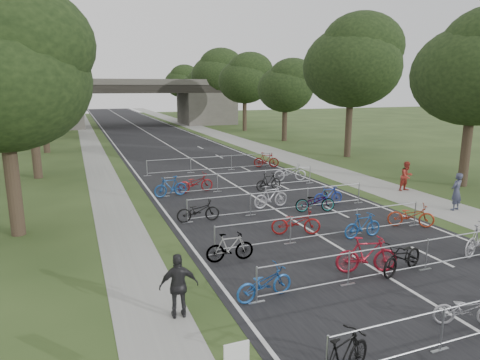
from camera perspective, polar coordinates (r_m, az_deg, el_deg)
The scene contains 46 objects.
road at distance 54.05m, azimuth -11.53°, elevation 5.77°, with size 11.00×140.00×0.01m, color black.
sidewalk_right at distance 55.94m, azimuth -3.40°, elevation 6.22°, with size 3.00×140.00×0.01m, color gray.
sidewalk_left at distance 53.30m, azimuth -19.53°, elevation 5.23°, with size 2.00×140.00×0.01m, color gray.
lane_markings at distance 54.05m, azimuth -11.53°, elevation 5.77°, with size 0.12×140.00×0.00m, color silver.
overpass_bridge at distance 68.59m, azimuth -13.86°, elevation 9.98°, with size 31.00×8.00×7.05m.
tree_left_0 at distance 19.02m, azimuth -29.06°, elevation 12.36°, with size 6.72×6.72×10.25m.
tree_right_0 at distance 29.12m, azimuth 29.09°, elevation 12.70°, with size 7.17×7.17×10.93m.
tree_left_1 at distance 30.99m, azimuth -26.36°, elevation 13.56°, with size 7.56×7.56×11.53m.
tree_right_1 at distance 38.05m, azimuth 14.91°, elevation 14.86°, with size 8.18×8.18×12.47m.
tree_left_2 at distance 42.99m, azimuth -25.15°, elevation 14.08°, with size 8.40×8.40×12.81m.
tree_right_2 at distance 48.26m, azimuth 6.22°, elevation 12.26°, with size 6.16×6.16×9.39m.
tree_left_3 at distance 54.92m, azimuth -24.24°, elevation 11.84°, with size 6.72×6.72×10.25m.
tree_right_3 at distance 59.18m, azimuth 0.76°, elevation 13.28°, with size 7.17×7.17×10.93m.
tree_left_4 at distance 66.92m, azimuth -23.85°, elevation 12.48°, with size 7.56×7.56×11.53m.
tree_right_4 at distance 70.47m, azimuth -3.00°, elevation 13.92°, with size 8.18×8.18×12.47m.
tree_left_5 at distance 78.93m, azimuth -23.57°, elevation 12.93°, with size 8.40×8.40×12.81m.
tree_right_5 at distance 81.92m, azimuth -5.69°, elevation 12.29°, with size 6.16×6.16×9.39m.
tree_left_6 at distance 90.90m, azimuth -23.24°, elevation 11.72°, with size 6.72×6.72×10.25m.
tree_right_6 at distance 93.54m, azimuth -7.74°, elevation 12.85°, with size 7.17×7.17×10.93m.
barrier_row_2 at distance 14.65m, azimuth 19.27°, elevation -10.19°, with size 9.70×0.08×1.10m.
barrier_row_3 at distance 17.49m, azimuth 11.20°, elevation -6.01°, with size 9.70×0.08×1.10m.
barrier_row_4 at distance 20.82m, azimuth 5.33°, elevation -2.84°, with size 9.70×0.08×1.10m.
barrier_row_5 at distance 25.26m, azimuth 0.27°, elevation -0.07°, with size 9.70×0.08×1.10m.
barrier_row_6 at distance 30.81m, azimuth -3.83°, elevation 2.17°, with size 9.70×0.08×1.10m.
bike_4 at distance 9.67m, azimuth 13.51°, elevation -22.18°, with size 0.53×1.87×1.12m, color black.
bike_5 at distance 12.75m, azimuth 27.93°, elevation -15.01°, with size 0.58×1.67×0.88m, color gray.
bike_8 at distance 12.60m, azimuth 3.26°, elevation -13.58°, with size 0.64×1.84×0.96m, color #1C509C.
bike_9 at distance 14.72m, azimuth 16.54°, elevation -9.57°, with size 0.58×2.06×1.24m, color maroon.
bike_10 at distance 15.10m, azimuth 20.91°, elevation -9.65°, with size 0.72×2.06×1.08m, color black.
bike_11 at distance 17.80m, azimuth 29.30°, elevation -6.88°, with size 0.57×2.02×1.22m, color #A8A8AF.
bike_12 at distance 15.05m, azimuth -1.36°, elevation -8.98°, with size 0.48×1.71×1.03m, color #A0A2A7.
bike_13 at distance 17.78m, azimuth 7.46°, elevation -5.61°, with size 0.71×2.03×1.07m, color maroon.
bike_14 at distance 17.97m, azimuth 16.03°, elevation -5.87°, with size 0.48×1.71×1.03m, color #1A4C93.
bike_15 at distance 20.01m, azimuth 21.83°, elevation -4.43°, with size 0.68×1.96×1.03m, color #9F3117.
bike_16 at distance 19.38m, azimuth -5.60°, elevation -4.11°, with size 0.68×1.95×1.03m, color black.
bike_17 at distance 21.50m, azimuth 4.14°, elevation -2.24°, with size 0.54×1.92×1.15m, color #A7A6AE.
bike_18 at distance 21.10m, azimuth 9.97°, elevation -2.87°, with size 0.68×1.95×1.02m, color #A0A2A7.
bike_19 at distance 22.50m, azimuth 11.68°, elevation -2.01°, with size 0.47×1.67×1.00m, color navy.
bike_20 at distance 23.95m, azimuth -9.25°, elevation -0.88°, with size 0.53×1.88×1.13m, color navy.
bike_21 at distance 24.71m, azimuth -5.97°, elevation -0.40°, with size 0.74×2.12×1.11m, color maroon.
bike_22 at distance 25.11m, azimuth 3.83°, elevation -0.24°, with size 0.49×1.73×1.04m, color black.
bike_23 at distance 27.72m, azimuth 6.66°, elevation 0.99°, with size 0.74×2.13×1.12m, color #BABBC2.
bike_27 at distance 32.26m, azimuth 3.53°, elevation 2.67°, with size 0.53×1.88×1.13m, color maroon.
pedestrian_a at distance 23.50m, azimuth 26.89°, elevation -1.41°, with size 0.68×0.45×1.87m, color #33364C.
pedestrian_b at distance 26.72m, azimuth 21.33°, elevation 0.46°, with size 0.84×0.66×1.73m, color #9F2E22.
pedestrian_c at distance 11.63m, azimuth -8.15°, elevation -13.84°, with size 1.03×0.43×1.76m, color #242426.
Camera 1 is at (-9.05, -2.94, 6.00)m, focal length 32.00 mm.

